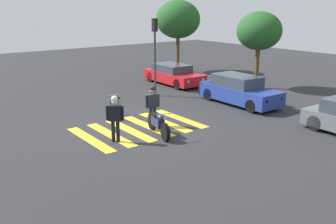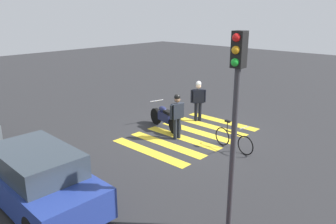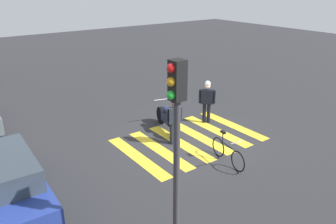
# 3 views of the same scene
# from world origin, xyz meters

# --- Properties ---
(ground_plane) EXTENTS (60.00, 60.00, 0.00)m
(ground_plane) POSITION_xyz_m (0.00, 0.00, 0.00)
(ground_plane) COLOR #2B2B2D
(police_motorcycle) EXTENTS (2.13, 0.83, 1.06)m
(police_motorcycle) POSITION_xyz_m (1.19, 0.15, 0.47)
(police_motorcycle) COLOR black
(police_motorcycle) RESTS_ON ground_plane
(leaning_bicycle) EXTENTS (1.71, 0.48, 1.00)m
(leaning_bicycle) POSITION_xyz_m (-2.04, 0.13, 0.37)
(leaning_bicycle) COLOR black
(leaning_bicycle) RESTS_ON ground_plane
(officer_on_foot) EXTENTS (0.48, 0.53, 1.79)m
(officer_on_foot) POSITION_xyz_m (0.84, -1.58, 1.04)
(officer_on_foot) COLOR black
(officer_on_foot) RESTS_ON ground_plane
(officer_by_motorcycle) EXTENTS (0.27, 0.65, 1.75)m
(officer_by_motorcycle) POSITION_xyz_m (0.10, 0.66, 1.00)
(officer_by_motorcycle) COLOR #1E232D
(officer_by_motorcycle) RESTS_ON ground_plane
(crosswalk_stripes) EXTENTS (3.42, 4.95, 0.01)m
(crosswalk_stripes) POSITION_xyz_m (0.00, 0.00, 0.00)
(crosswalk_stripes) COLOR yellow
(crosswalk_stripes) RESTS_ON ground_plane
(car_red_convertible) EXTENTS (4.55, 1.99, 1.28)m
(car_red_convertible) POSITION_xyz_m (-6.31, 6.85, 0.63)
(car_red_convertible) COLOR black
(car_red_convertible) RESTS_ON ground_plane
(car_blue_hatchback) EXTENTS (4.57, 1.86, 1.49)m
(car_blue_hatchback) POSITION_xyz_m (-0.21, 6.37, 0.71)
(car_blue_hatchback) COLOR black
(car_blue_hatchback) RESTS_ON ground_plane
(traffic_light_pole) EXTENTS (0.25, 0.33, 4.30)m
(traffic_light_pole) POSITION_xyz_m (-4.35, 4.00, 2.88)
(traffic_light_pole) COLOR #38383D
(traffic_light_pole) RESTS_ON ground_plane
(street_tree_near) EXTENTS (3.35, 3.35, 5.39)m
(street_tree_near) POSITION_xyz_m (-9.92, 10.15, 3.95)
(street_tree_near) COLOR brown
(street_tree_near) RESTS_ON ground_plane
(street_tree_mid) EXTENTS (2.70, 2.70, 4.65)m
(street_tree_mid) POSITION_xyz_m (-2.18, 10.15, 3.48)
(street_tree_mid) COLOR brown
(street_tree_mid) RESTS_ON ground_plane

